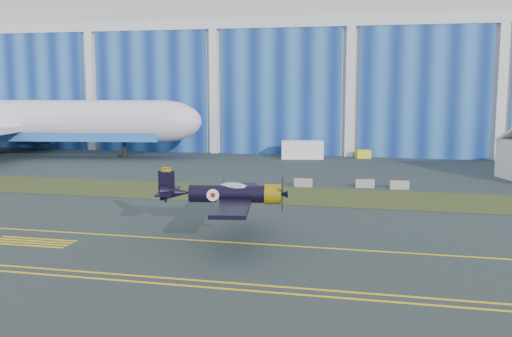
# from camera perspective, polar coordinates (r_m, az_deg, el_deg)

# --- Properties ---
(ground) EXTENTS (260.00, 260.00, 0.00)m
(ground) POSITION_cam_1_polar(r_m,az_deg,el_deg) (46.68, 4.24, -5.79)
(ground) COLOR #2B3639
(ground) RESTS_ON ground
(grass_median) EXTENTS (260.00, 10.00, 0.02)m
(grass_median) POSITION_cam_1_polar(r_m,az_deg,el_deg) (60.25, 6.29, -2.67)
(grass_median) COLOR #475128
(grass_median) RESTS_ON ground
(hangar) EXTENTS (220.00, 45.70, 30.00)m
(hangar) POSITION_cam_1_polar(r_m,az_deg,el_deg) (116.88, 9.83, 9.73)
(hangar) COLOR silver
(hangar) RESTS_ON ground
(taxiway_centreline) EXTENTS (200.00, 0.20, 0.02)m
(taxiway_centreline) POSITION_cam_1_polar(r_m,az_deg,el_deg) (41.90, 3.17, -7.37)
(taxiway_centreline) COLOR yellow
(taxiway_centreline) RESTS_ON ground
(edge_line_near) EXTENTS (80.00, 0.20, 0.02)m
(edge_line_near) POSITION_cam_1_polar(r_m,az_deg,el_deg) (33.00, 0.27, -11.62)
(edge_line_near) COLOR yellow
(edge_line_near) RESTS_ON ground
(edge_line_far) EXTENTS (80.00, 0.20, 0.02)m
(edge_line_far) POSITION_cam_1_polar(r_m,az_deg,el_deg) (33.92, 0.65, -11.07)
(edge_line_far) COLOR yellow
(edge_line_far) RESTS_ON ground
(hold_short_ladder) EXTENTS (6.00, 2.40, 0.02)m
(hold_short_ladder) POSITION_cam_1_polar(r_m,az_deg,el_deg) (45.72, -20.54, -6.57)
(hold_short_ladder) COLOR yellow
(hold_short_ladder) RESTS_ON ground
(warbird) EXTENTS (12.40, 14.14, 3.72)m
(warbird) POSITION_cam_1_polar(r_m,az_deg,el_deg) (42.90, -2.72, -2.41)
(warbird) COLOR black
(warbird) RESTS_ON ground
(shipping_container) EXTENTS (6.65, 3.72, 2.72)m
(shipping_container) POSITION_cam_1_polar(r_m,az_deg,el_deg) (91.07, 4.43, 1.80)
(shipping_container) COLOR white
(shipping_container) RESTS_ON ground
(tug) EXTENTS (2.52, 2.08, 1.27)m
(tug) POSITION_cam_1_polar(r_m,az_deg,el_deg) (92.86, 10.16, 1.36)
(tug) COLOR yellow
(tug) RESTS_ON ground
(barrier_a) EXTENTS (2.02, 0.69, 0.90)m
(barrier_a) POSITION_cam_1_polar(r_m,az_deg,el_deg) (65.87, 4.53, -1.36)
(barrier_a) COLOR gray
(barrier_a) RESTS_ON ground
(barrier_b) EXTENTS (2.05, 0.79, 0.90)m
(barrier_b) POSITION_cam_1_polar(r_m,az_deg,el_deg) (66.15, 10.34, -1.43)
(barrier_b) COLOR #9C9096
(barrier_b) RESTS_ON ground
(barrier_c) EXTENTS (2.05, 0.80, 0.90)m
(barrier_c) POSITION_cam_1_polar(r_m,az_deg,el_deg) (65.98, 13.50, -1.54)
(barrier_c) COLOR #A09D85
(barrier_c) RESTS_ON ground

